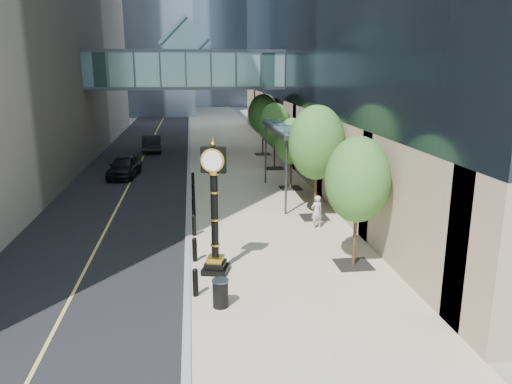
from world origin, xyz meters
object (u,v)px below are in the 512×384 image
street_clock (215,217)px  car_near (124,166)px  car_far (152,143)px  trash_bin (221,294)px  pedestrian (317,212)px

street_clock → car_near: bearing=123.5°
street_clock → car_far: size_ratio=1.07×
trash_bin → car_far: bearing=98.0°
car_near → car_far: size_ratio=0.96×
car_far → street_clock: bearing=95.5°
street_clock → pedestrian: street_clock is taller
street_clock → trash_bin: bearing=-73.4°
car_near → trash_bin: bearing=-68.3°
street_clock → trash_bin: size_ratio=5.66×
car_far → car_near: bearing=80.8°
car_near → car_far: car_far is taller
street_clock → car_near: 19.01m
pedestrian → car_near: bearing=-65.2°
trash_bin → pedestrian: (5.17, 7.72, 0.37)m
street_clock → car_far: (-4.52, 29.22, -1.47)m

